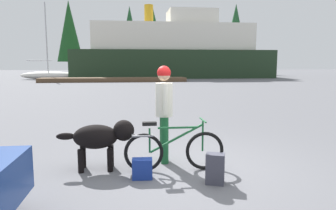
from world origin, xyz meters
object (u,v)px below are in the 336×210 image
dog (101,137)px  bicycle (174,150)px  ferry_boat (173,52)px  backpack (215,169)px  person_cyclist (164,104)px  sailboat_moored (48,75)px  handbag_pannier (142,169)px

dog → bicycle: bearing=-10.4°
dog → ferry_boat: (5.95, 34.94, 2.60)m
dog → backpack: (1.79, -0.88, -0.34)m
person_cyclist → sailboat_moored: size_ratio=0.21×
dog → ferry_boat: size_ratio=0.05×
dog → backpack: size_ratio=2.81×
bicycle → ferry_boat: size_ratio=0.07×
ferry_boat → handbag_pannier: bearing=-98.4°
sailboat_moored → dog: bearing=-74.7°
bicycle → handbag_pannier: 0.67m
backpack → sailboat_moored: sailboat_moored is taller
person_cyclist → handbag_pannier: (-0.44, -0.85, -0.93)m
handbag_pannier → person_cyclist: bearing=62.4°
sailboat_moored → bicycle: bearing=-72.7°
bicycle → ferry_boat: (4.71, 35.16, 2.81)m
ferry_boat → sailboat_moored: bearing=-167.0°
person_cyclist → handbag_pannier: 1.33m
backpack → ferry_boat: bearing=83.4°
dog → backpack: dog is taller
bicycle → backpack: (0.55, -0.66, -0.13)m
bicycle → dog: (-1.23, 0.23, 0.21)m
dog → sailboat_moored: (-8.64, 31.57, -0.06)m
person_cyclist → dog: 1.27m
dog → backpack: 2.02m
handbag_pannier → ferry_boat: 36.00m
dog → sailboat_moored: bearing=105.3°
bicycle → person_cyclist: bearing=101.7°
person_cyclist → sailboat_moored: (-9.77, 31.27, -0.57)m
person_cyclist → backpack: bearing=-60.7°
bicycle → ferry_boat: bearing=82.4°
bicycle → handbag_pannier: bearing=-149.9°
handbag_pannier → sailboat_moored: bearing=106.2°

